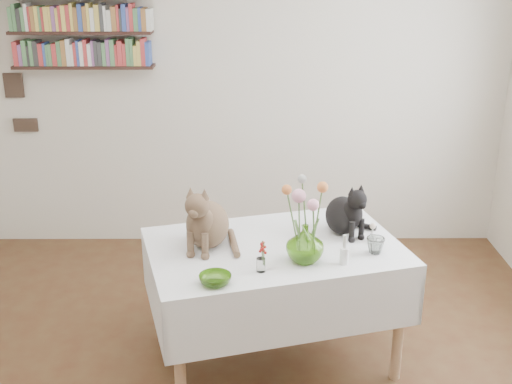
{
  "coord_description": "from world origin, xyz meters",
  "views": [
    {
      "loc": [
        0.11,
        -2.46,
        2.17
      ],
      "look_at": [
        0.12,
        0.52,
        1.05
      ],
      "focal_mm": 45.0,
      "sensor_mm": 36.0,
      "label": 1
    }
  ],
  "objects_px": {
    "dining_table": "(274,275)",
    "flower_vase": "(305,243)",
    "tabby_cat": "(207,212)",
    "black_cat": "(343,206)",
    "bookshelf_unit": "(78,2)"
  },
  "relations": [
    {
      "from": "dining_table",
      "to": "flower_vase",
      "type": "xyz_separation_m",
      "value": [
        0.14,
        -0.18,
        0.27
      ]
    },
    {
      "from": "tabby_cat",
      "to": "flower_vase",
      "type": "bearing_deg",
      "value": -4.6
    },
    {
      "from": "tabby_cat",
      "to": "black_cat",
      "type": "bearing_deg",
      "value": 29.45
    },
    {
      "from": "dining_table",
      "to": "tabby_cat",
      "type": "distance_m",
      "value": 0.51
    },
    {
      "from": "tabby_cat",
      "to": "black_cat",
      "type": "xyz_separation_m",
      "value": [
        0.73,
        0.17,
        -0.03
      ]
    },
    {
      "from": "black_cat",
      "to": "tabby_cat",
      "type": "bearing_deg",
      "value": 161.54
    },
    {
      "from": "dining_table",
      "to": "black_cat",
      "type": "height_order",
      "value": "black_cat"
    },
    {
      "from": "dining_table",
      "to": "tabby_cat",
      "type": "height_order",
      "value": "tabby_cat"
    },
    {
      "from": "flower_vase",
      "to": "bookshelf_unit",
      "type": "relative_size",
      "value": 0.2
    },
    {
      "from": "flower_vase",
      "to": "bookshelf_unit",
      "type": "distance_m",
      "value": 2.49
    },
    {
      "from": "dining_table",
      "to": "black_cat",
      "type": "xyz_separation_m",
      "value": [
        0.38,
        0.18,
        0.33
      ]
    },
    {
      "from": "tabby_cat",
      "to": "bookshelf_unit",
      "type": "xyz_separation_m",
      "value": [
        -0.97,
        1.53,
        0.95
      ]
    },
    {
      "from": "tabby_cat",
      "to": "bookshelf_unit",
      "type": "bearing_deg",
      "value": 138.98
    },
    {
      "from": "tabby_cat",
      "to": "bookshelf_unit",
      "type": "relative_size",
      "value": 0.37
    },
    {
      "from": "dining_table",
      "to": "flower_vase",
      "type": "bearing_deg",
      "value": -51.97
    }
  ]
}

